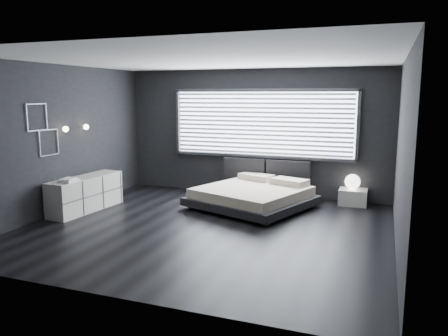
% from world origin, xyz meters
% --- Properties ---
extents(room, '(6.04, 6.00, 2.80)m').
position_xyz_m(room, '(0.00, 0.00, 1.40)').
color(room, black).
rests_on(room, ground).
extents(window, '(4.14, 0.09, 1.52)m').
position_xyz_m(window, '(0.20, 2.70, 1.61)').
color(window, white).
rests_on(window, ground).
extents(headboard, '(1.96, 0.16, 0.52)m').
position_xyz_m(headboard, '(0.33, 2.64, 0.57)').
color(headboard, black).
rests_on(headboard, ground).
extents(sconce_near, '(0.18, 0.11, 0.11)m').
position_xyz_m(sconce_near, '(-2.88, 0.05, 1.60)').
color(sconce_near, silver).
rests_on(sconce_near, ground).
extents(sconce_far, '(0.18, 0.11, 0.11)m').
position_xyz_m(sconce_far, '(-2.88, 0.65, 1.60)').
color(sconce_far, silver).
rests_on(sconce_far, ground).
extents(wall_art_upper, '(0.01, 0.48, 0.48)m').
position_xyz_m(wall_art_upper, '(-2.98, -0.55, 1.85)').
color(wall_art_upper, '#47474C').
rests_on(wall_art_upper, ground).
extents(wall_art_lower, '(0.01, 0.48, 0.48)m').
position_xyz_m(wall_art_lower, '(-2.98, -0.30, 1.38)').
color(wall_art_lower, '#47474C').
rests_on(wall_art_lower, ground).
extents(bed, '(2.61, 2.55, 0.53)m').
position_xyz_m(bed, '(0.35, 1.59, 0.25)').
color(bed, black).
rests_on(bed, ground).
extents(nightstand, '(0.56, 0.47, 0.33)m').
position_xyz_m(nightstand, '(2.22, 2.50, 0.16)').
color(nightstand, silver).
rests_on(nightstand, ground).
extents(orb_lamp, '(0.31, 0.31, 0.31)m').
position_xyz_m(orb_lamp, '(2.19, 2.52, 0.48)').
color(orb_lamp, white).
rests_on(orb_lamp, nightstand).
extents(dresser, '(0.60, 1.70, 0.67)m').
position_xyz_m(dresser, '(-2.65, 0.24, 0.33)').
color(dresser, silver).
rests_on(dresser, ground).
extents(book_stack, '(0.27, 0.35, 0.07)m').
position_xyz_m(book_stack, '(-2.62, -0.26, 0.70)').
color(book_stack, white).
rests_on(book_stack, dresser).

